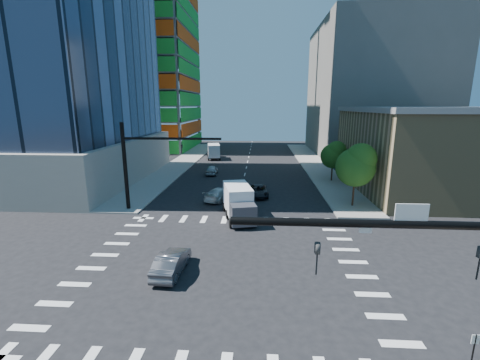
{
  "coord_description": "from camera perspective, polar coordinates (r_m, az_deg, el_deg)",
  "views": [
    {
      "loc": [
        2.3,
        -20.15,
        10.77
      ],
      "look_at": [
        0.57,
        8.0,
        4.21
      ],
      "focal_mm": 24.0,
      "sensor_mm": 36.0,
      "label": 1
    }
  ],
  "objects": [
    {
      "name": "signal_mast_nw",
      "position": [
        34.36,
        -17.54,
        3.65
      ],
      "size": [
        10.2,
        0.4,
        9.0
      ],
      "color": "black",
      "rests_on": "sidewalk_nw"
    },
    {
      "name": "box_truck_far",
      "position": [
        67.09,
        -4.7,
        4.99
      ],
      "size": [
        3.48,
        6.2,
        3.07
      ],
      "rotation": [
        0.0,
        0.0,
        3.32
      ],
      "color": "black",
      "rests_on": "ground"
    },
    {
      "name": "bg_building_ne",
      "position": [
        79.17,
        22.44,
        14.48
      ],
      "size": [
        24.0,
        30.0,
        28.0
      ],
      "primitive_type": "cube",
      "color": "#635F59",
      "rests_on": "ground"
    },
    {
      "name": "ground",
      "position": [
        22.96,
        -2.74,
        -14.89
      ],
      "size": [
        160.0,
        160.0,
        0.0
      ],
      "primitive_type": "plane",
      "color": "black",
      "rests_on": "ground"
    },
    {
      "name": "road_markings",
      "position": [
        22.96,
        -2.74,
        -14.88
      ],
      "size": [
        20.0,
        20.0,
        0.01
      ],
      "primitive_type": "cube",
      "color": "silver",
      "rests_on": "ground"
    },
    {
      "name": "car_sb_cross",
      "position": [
        22.2,
        -12.09,
        -14.12
      ],
      "size": [
        1.75,
        4.46,
        1.45
      ],
      "primitive_type": "imported",
      "rotation": [
        0.0,
        0.0,
        3.09
      ],
      "color": "#54545A",
      "rests_on": "ground"
    },
    {
      "name": "box_truck_near",
      "position": [
        31.07,
        -0.16,
        -4.5
      ],
      "size": [
        3.81,
        6.35,
        3.11
      ],
      "rotation": [
        0.0,
        0.0,
        0.23
      ],
      "color": "black",
      "rests_on": "ground"
    },
    {
      "name": "tree_north",
      "position": [
        47.75,
        16.39,
        4.4
      ],
      "size": [
        3.54,
        3.52,
        5.78
      ],
      "color": "#382316",
      "rests_on": "sidewalk_ne"
    },
    {
      "name": "no_parking_sign",
      "position": [
        16.82,
        36.04,
        -23.61
      ],
      "size": [
        0.3,
        0.06,
        2.2
      ],
      "color": "black",
      "rests_on": "ground"
    },
    {
      "name": "sidewalk_ne",
      "position": [
        61.94,
        12.95,
        2.82
      ],
      "size": [
        5.0,
        60.0,
        0.15
      ],
      "primitive_type": "cube",
      "color": "gray",
      "rests_on": "ground"
    },
    {
      "name": "car_sb_mid",
      "position": [
        51.54,
        -5.0,
        1.81
      ],
      "size": [
        1.79,
        4.3,
        1.46
      ],
      "primitive_type": "imported",
      "rotation": [
        0.0,
        0.0,
        3.16
      ],
      "color": "#ACB0B4",
      "rests_on": "ground"
    },
    {
      "name": "car_sb_near",
      "position": [
        37.47,
        -3.51,
        -2.49
      ],
      "size": [
        3.92,
        5.36,
        1.44
      ],
      "primitive_type": "imported",
      "rotation": [
        0.0,
        0.0,
        2.71
      ],
      "color": "silver",
      "rests_on": "ground"
    },
    {
      "name": "commercial_building",
      "position": [
        48.18,
        31.71,
        4.65
      ],
      "size": [
        20.5,
        22.5,
        10.6
      ],
      "color": "#978357",
      "rests_on": "ground"
    },
    {
      "name": "car_nb_far",
      "position": [
        39.04,
        3.31,
        -1.94
      ],
      "size": [
        2.5,
        4.85,
        1.31
      ],
      "primitive_type": "imported",
      "rotation": [
        0.0,
        0.0,
        0.07
      ],
      "color": "black",
      "rests_on": "ground"
    },
    {
      "name": "tree_south",
      "position": [
        36.1,
        20.11,
        2.59
      ],
      "size": [
        4.16,
        4.16,
        6.82
      ],
      "color": "#382316",
      "rests_on": "sidewalk_ne"
    },
    {
      "name": "construction_building",
      "position": [
        88.38,
        -17.44,
        21.54
      ],
      "size": [
        25.16,
        34.5,
        70.6
      ],
      "color": "slate",
      "rests_on": "ground"
    },
    {
      "name": "sidewalk_nw",
      "position": [
        62.86,
        -10.17,
        3.09
      ],
      "size": [
        5.0,
        60.0,
        0.15
      ],
      "primitive_type": "cube",
      "color": "gray",
      "rests_on": "ground"
    }
  ]
}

